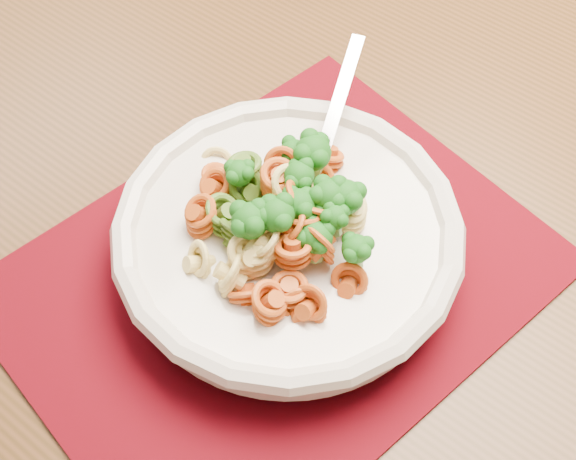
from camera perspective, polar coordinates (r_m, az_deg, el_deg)
dining_table at (r=0.78m, az=-4.99°, el=0.23°), size 1.67×1.30×0.74m
placemat at (r=0.64m, az=-0.87°, el=-3.40°), size 0.43×0.35×0.00m
pasta_bowl at (r=0.62m, az=0.00°, el=-0.49°), size 0.27×0.27×0.05m
pasta_broccoli_heap at (r=0.61m, az=-0.00°, el=0.32°), size 0.23×0.23×0.06m
fork at (r=0.63m, az=1.75°, el=3.21°), size 0.16×0.13×0.08m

